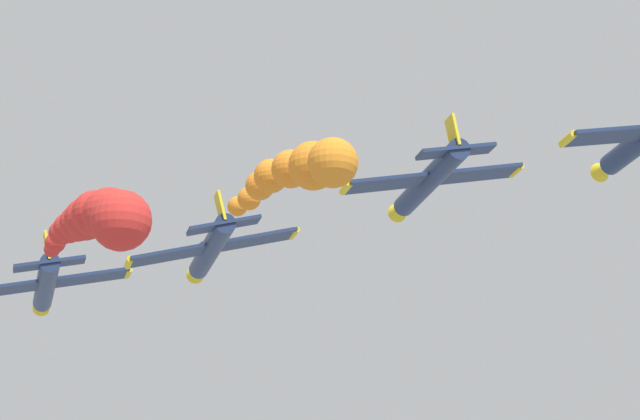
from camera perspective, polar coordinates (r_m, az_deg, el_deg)
name	(u,v)px	position (r m, az deg, el deg)	size (l,w,h in m)	color
airplane_left_inner	(46,284)	(76.44, -11.67, -3.13)	(9.43, 10.35, 3.01)	navy
smoke_trail_left_inner	(97,220)	(57.08, -9.52, -0.43)	(3.69, 18.19, 5.10)	red
airplane_right_inner	(211,248)	(72.29, -4.71, -1.64)	(9.35, 10.35, 3.19)	navy
smoke_trail_right_inner	(298,172)	(55.97, -0.94, 1.64)	(2.85, 15.10, 3.99)	orange
airplane_left_outer	(429,180)	(67.78, 4.68, 1.29)	(9.46, 10.35, 2.91)	navy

